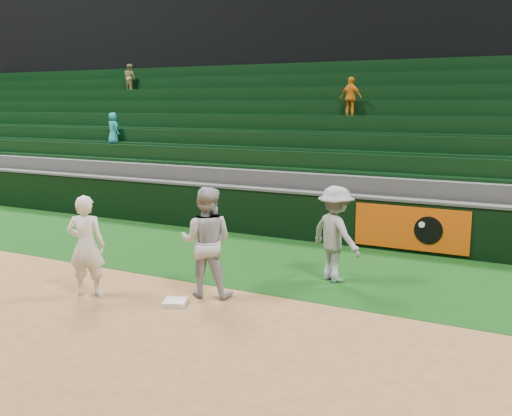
{
  "coord_description": "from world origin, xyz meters",
  "views": [
    {
      "loc": [
        5.64,
        -7.98,
        3.41
      ],
      "look_at": [
        0.39,
        2.3,
        1.3
      ],
      "focal_mm": 40.0,
      "sensor_mm": 36.0,
      "label": 1
    }
  ],
  "objects_px": {
    "first_base": "(175,302)",
    "base_coach": "(336,234)",
    "baserunner": "(206,242)",
    "first_baseman": "(86,246)"
  },
  "relations": [
    {
      "from": "first_baseman",
      "to": "baserunner",
      "type": "height_order",
      "value": "baserunner"
    },
    {
      "from": "baserunner",
      "to": "base_coach",
      "type": "relative_size",
      "value": 1.06
    },
    {
      "from": "first_base",
      "to": "baserunner",
      "type": "xyz_separation_m",
      "value": [
        0.23,
        0.68,
        0.95
      ]
    },
    {
      "from": "first_baseman",
      "to": "baserunner",
      "type": "bearing_deg",
      "value": -177.74
    },
    {
      "from": "first_base",
      "to": "base_coach",
      "type": "distance_m",
      "value": 3.36
    },
    {
      "from": "baserunner",
      "to": "first_baseman",
      "type": "bearing_deg",
      "value": 9.94
    },
    {
      "from": "first_baseman",
      "to": "baserunner",
      "type": "xyz_separation_m",
      "value": [
        1.93,
        0.95,
        0.08
      ]
    },
    {
      "from": "base_coach",
      "to": "first_base",
      "type": "bearing_deg",
      "value": 80.72
    },
    {
      "from": "first_base",
      "to": "base_coach",
      "type": "bearing_deg",
      "value": 51.98
    },
    {
      "from": "first_base",
      "to": "base_coach",
      "type": "xyz_separation_m",
      "value": [
        1.99,
        2.55,
        0.9
      ]
    }
  ]
}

